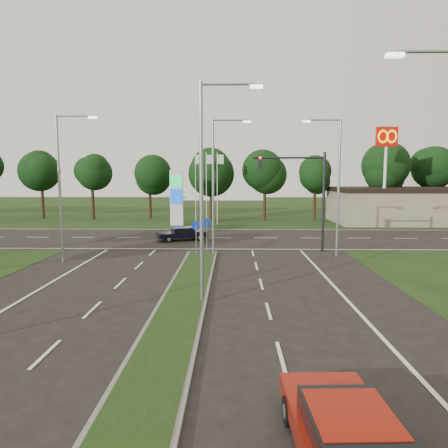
{
  "coord_description": "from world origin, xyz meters",
  "views": [
    {
      "loc": [
        2.06,
        -10.25,
        5.26
      ],
      "look_at": [
        1.52,
        15.73,
        2.2
      ],
      "focal_mm": 32.0,
      "sensor_mm": 36.0,
      "label": 1
    }
  ],
  "objects": [
    {
      "name": "streetlight_median_near",
      "position": [
        1.0,
        6.0,
        5.08
      ],
      "size": [
        2.53,
        0.22,
        9.0
      ],
      "color": "gray",
      "rests_on": "ground"
    },
    {
      "name": "streetlight_left_far",
      "position": [
        -8.3,
        14.0,
        5.08
      ],
      "size": [
        2.53,
        0.22,
        9.0
      ],
      "color": "gray",
      "rests_on": "ground"
    },
    {
      "name": "ground",
      "position": [
        0.0,
        0.0,
        0.0
      ],
      "size": [
        160.0,
        160.0,
        0.0
      ],
      "primitive_type": "plane",
      "color": "black",
      "rests_on": "ground"
    },
    {
      "name": "verge_far",
      "position": [
        0.0,
        55.0,
        0.0
      ],
      "size": [
        160.0,
        50.0,
        0.02
      ],
      "primitive_type": "cube",
      "color": "black",
      "rests_on": "ground"
    },
    {
      "name": "streetlight_right_far",
      "position": [
        8.8,
        16.0,
        5.08
      ],
      "size": [
        2.53,
        0.22,
        9.0
      ],
      "rotation": [
        0.0,
        0.0,
        3.14
      ],
      "color": "gray",
      "rests_on": "ground"
    },
    {
      "name": "median_signs",
      "position": [
        0.0,
        16.4,
        1.71
      ],
      "size": [
        1.16,
        1.76,
        2.38
      ],
      "color": "gray",
      "rests_on": "ground"
    },
    {
      "name": "median_kerb",
      "position": [
        0.0,
        4.0,
        0.06
      ],
      "size": [
        2.0,
        26.0,
        0.12
      ],
      "primitive_type": "cube",
      "color": "slate",
      "rests_on": "ground"
    },
    {
      "name": "commercial_building",
      "position": [
        22.0,
        36.0,
        2.0
      ],
      "size": [
        16.0,
        9.0,
        4.0
      ],
      "primitive_type": "cube",
      "color": "gray",
      "rests_on": "ground"
    },
    {
      "name": "cross_road",
      "position": [
        0.0,
        24.0,
        0.0
      ],
      "size": [
        160.0,
        12.0,
        0.02
      ],
      "primitive_type": "cube",
      "color": "black",
      "rests_on": "ground"
    },
    {
      "name": "gas_pylon",
      "position": [
        -3.79,
        33.05,
        3.2
      ],
      "size": [
        5.8,
        1.26,
        8.0
      ],
      "color": "silver",
      "rests_on": "ground"
    },
    {
      "name": "red_sedan",
      "position": [
        4.15,
        -3.64,
        0.64
      ],
      "size": [
        1.97,
        4.43,
        1.2
      ],
      "rotation": [
        0.0,
        0.0,
        0.04
      ],
      "color": "maroon",
      "rests_on": "ground"
    },
    {
      "name": "navy_sedan",
      "position": [
        -2.11,
        22.58,
        0.59
      ],
      "size": [
        4.31,
        2.94,
        1.1
      ],
      "rotation": [
        0.0,
        0.0,
        1.93
      ],
      "color": "black",
      "rests_on": "ground"
    },
    {
      "name": "mcdonalds_sign",
      "position": [
        18.0,
        31.97,
        7.99
      ],
      "size": [
        2.2,
        0.47,
        10.4
      ],
      "color": "silver",
      "rests_on": "ground"
    },
    {
      "name": "streetlight_median_far",
      "position": [
        1.0,
        16.0,
        5.08
      ],
      "size": [
        2.53,
        0.22,
        9.0
      ],
      "color": "gray",
      "rests_on": "ground"
    },
    {
      "name": "treeline_far",
      "position": [
        0.1,
        39.93,
        6.83
      ],
      "size": [
        6.0,
        6.0,
        9.9
      ],
      "color": "black",
      "rests_on": "ground"
    },
    {
      "name": "traffic_signal",
      "position": [
        7.19,
        18.0,
        4.65
      ],
      "size": [
        5.1,
        0.42,
        7.0
      ],
      "color": "black",
      "rests_on": "ground"
    }
  ]
}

